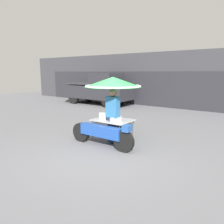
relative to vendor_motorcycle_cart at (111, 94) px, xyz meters
name	(u,v)px	position (x,y,z in m)	size (l,w,h in m)	color
ground_plane	(105,153)	(0.45, -0.90, -1.52)	(36.00, 36.00, 0.00)	slate
shopfront_building	(200,80)	(0.45, 8.43, 0.16)	(28.00, 2.06, 3.38)	#38383D
vendor_motorcycle_cart	(111,94)	(0.00, 0.00, 0.00)	(2.19, 1.73, 2.01)	black
vendor_person	(113,113)	(0.14, -0.12, -0.58)	(0.38, 0.22, 1.67)	navy
pickup_truck	(99,89)	(-5.47, 6.07, -0.51)	(4.90, 1.80, 2.09)	black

